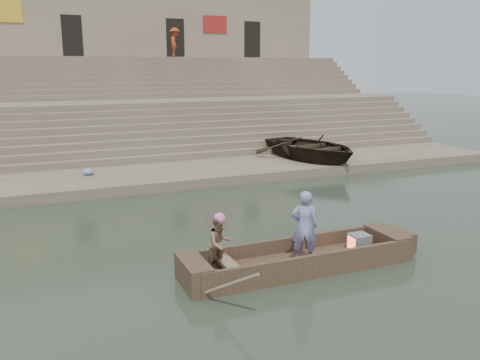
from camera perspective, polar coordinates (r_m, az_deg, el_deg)
ground at (r=13.71m, az=0.48°, el=-6.94°), size 120.00×120.00×0.00m
lower_landing at (r=20.97m, az=-8.21°, el=0.49°), size 32.00×4.00×0.40m
mid_landing at (r=28.01m, az=-12.25°, el=5.91°), size 32.00×3.00×2.80m
upper_landing at (r=34.78m, az=-14.55°, el=9.08°), size 32.00×3.00×5.20m
ghat_steps at (r=29.62m, az=-12.91°, el=7.02°), size 32.00×11.00×5.20m
building_wall at (r=38.69m, az=-15.72°, el=13.81°), size 32.00×5.07×11.20m
main_rowboat at (r=11.97m, az=6.62°, el=-9.50°), size 5.00×1.30×0.22m
rowboat_trim at (r=11.99m, az=7.52°, el=-8.47°), size 6.04×2.63×1.93m
standing_man at (r=11.57m, az=7.30°, el=-5.28°), size 0.73×0.62×1.69m
rowing_man at (r=11.05m, az=-2.32°, el=-7.23°), size 0.71×0.61×1.26m
television at (r=12.73m, az=13.36°, el=-6.89°), size 0.46×0.42×0.40m
beached_rowboat at (r=23.54m, az=8.08°, el=3.71°), size 4.71×5.95×1.11m
pedestrian at (r=34.78m, az=-7.42°, el=15.25°), size 1.10×1.41×1.92m
cloth_bundles at (r=22.15m, az=-4.92°, el=2.11°), size 9.78×1.24×0.26m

